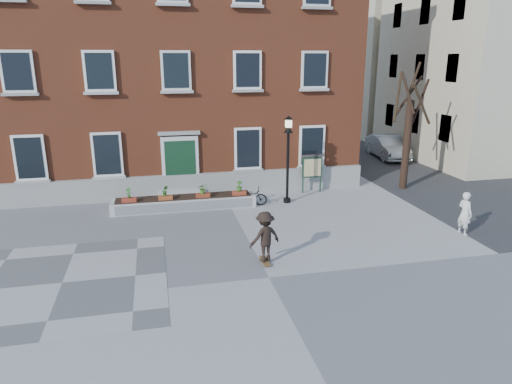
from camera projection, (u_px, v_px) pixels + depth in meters
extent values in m
plane|color=gray|center=(269.00, 278.00, 13.68)|extent=(100.00, 100.00, 0.00)
cube|color=#535355|center=(62.00, 283.00, 13.36)|extent=(6.00, 6.00, 0.01)
imported|color=black|center=(249.00, 196.00, 20.27)|extent=(1.66, 0.86, 0.83)
imported|color=#B9BBBE|center=(388.00, 147.00, 29.85)|extent=(2.06, 4.60, 1.47)
imported|color=silver|center=(465.00, 213.00, 16.86)|extent=(0.49, 0.66, 1.63)
cube|color=brown|center=(171.00, 64.00, 24.67)|extent=(18.00, 10.00, 12.00)
cube|color=gray|center=(182.00, 186.00, 21.42)|extent=(18.00, 0.24, 1.10)
cube|color=#9E9E99|center=(182.00, 196.00, 21.42)|extent=(2.60, 0.80, 0.20)
cube|color=#AAABA5|center=(182.00, 191.00, 21.51)|extent=(2.20, 0.50, 0.20)
cube|color=silver|center=(180.00, 163.00, 21.14)|extent=(1.70, 0.12, 2.50)
cube|color=#12331D|center=(181.00, 165.00, 21.13)|extent=(1.40, 0.06, 2.30)
cube|color=#969691|center=(179.00, 133.00, 20.71)|extent=(1.90, 0.25, 0.15)
cube|color=white|center=(30.00, 158.00, 19.63)|extent=(1.30, 0.10, 2.00)
cube|color=black|center=(30.00, 158.00, 19.58)|extent=(1.08, 0.04, 1.78)
cube|color=#9C9C97|center=(33.00, 182.00, 19.87)|extent=(1.44, 0.20, 0.12)
cube|color=silver|center=(17.00, 71.00, 18.61)|extent=(1.30, 0.10, 1.70)
cube|color=black|center=(17.00, 72.00, 18.56)|extent=(1.08, 0.04, 1.48)
cube|color=gray|center=(20.00, 94.00, 18.81)|extent=(1.44, 0.20, 0.12)
cube|color=#999994|center=(7.00, 0.00, 17.79)|extent=(1.44, 0.20, 0.12)
cube|color=silver|center=(107.00, 155.00, 20.30)|extent=(1.30, 0.10, 2.00)
cube|color=black|center=(107.00, 155.00, 20.25)|extent=(1.08, 0.04, 1.78)
cube|color=#ABABA5|center=(109.00, 178.00, 20.54)|extent=(1.44, 0.20, 0.12)
cube|color=white|center=(99.00, 71.00, 19.28)|extent=(1.30, 0.10, 1.70)
cube|color=black|center=(99.00, 71.00, 19.23)|extent=(1.08, 0.04, 1.48)
cube|color=#ABABA6|center=(101.00, 93.00, 19.48)|extent=(1.44, 0.20, 0.12)
cube|color=gray|center=(93.00, 2.00, 18.46)|extent=(1.44, 0.20, 0.12)
cube|color=silver|center=(176.00, 71.00, 19.95)|extent=(1.30, 0.10, 1.70)
cube|color=black|center=(176.00, 71.00, 19.90)|extent=(1.08, 0.04, 1.48)
cube|color=#A3A39E|center=(177.00, 92.00, 20.15)|extent=(1.44, 0.20, 0.12)
cube|color=#A6A5A0|center=(173.00, 4.00, 19.13)|extent=(1.44, 0.20, 0.12)
cube|color=white|center=(248.00, 149.00, 21.64)|extent=(1.30, 0.10, 2.00)
cube|color=black|center=(248.00, 149.00, 21.59)|extent=(1.08, 0.04, 1.78)
cube|color=gray|center=(248.00, 170.00, 21.88)|extent=(1.44, 0.20, 0.12)
cube|color=white|center=(247.00, 70.00, 20.62)|extent=(1.30, 0.10, 1.70)
cube|color=black|center=(248.00, 70.00, 20.57)|extent=(1.08, 0.04, 1.48)
cube|color=gray|center=(248.00, 91.00, 20.82)|extent=(1.44, 0.20, 0.12)
cube|color=#A5A5A0|center=(247.00, 6.00, 19.80)|extent=(1.44, 0.20, 0.12)
cube|color=white|center=(312.00, 146.00, 22.31)|extent=(1.30, 0.10, 2.00)
cube|color=black|center=(312.00, 146.00, 22.26)|extent=(1.08, 0.04, 1.78)
cube|color=#9C9D98|center=(311.00, 167.00, 22.55)|extent=(1.44, 0.20, 0.12)
cube|color=silver|center=(314.00, 70.00, 21.29)|extent=(1.30, 0.10, 1.70)
cube|color=black|center=(315.00, 70.00, 21.24)|extent=(1.08, 0.04, 1.48)
cube|color=#ACACA7|center=(314.00, 90.00, 21.49)|extent=(1.44, 0.20, 0.12)
cube|color=gray|center=(317.00, 8.00, 20.47)|extent=(1.44, 0.20, 0.12)
cube|color=silver|center=(184.00, 203.00, 19.93)|extent=(6.20, 1.10, 0.50)
cube|color=#ACACAC|center=(185.00, 207.00, 19.41)|extent=(5.80, 0.02, 0.40)
cube|color=black|center=(184.00, 197.00, 19.86)|extent=(5.80, 0.90, 0.06)
cube|color=maroon|center=(129.00, 200.00, 19.12)|extent=(0.60, 0.25, 0.20)
imported|color=#2C6F21|center=(129.00, 193.00, 19.02)|extent=(0.24, 0.24, 0.45)
cube|color=brown|center=(165.00, 198.00, 19.43)|extent=(0.60, 0.25, 0.20)
imported|color=#2B631D|center=(165.00, 191.00, 19.34)|extent=(0.25, 0.25, 0.45)
cube|color=maroon|center=(203.00, 196.00, 19.76)|extent=(0.60, 0.25, 0.20)
imported|color=#3B6F21|center=(203.00, 188.00, 19.67)|extent=(0.40, 0.40, 0.45)
cube|color=maroon|center=(239.00, 193.00, 20.10)|extent=(0.60, 0.25, 0.20)
imported|color=#30691F|center=(239.00, 186.00, 20.01)|extent=(0.25, 0.25, 0.45)
cylinder|color=black|center=(407.00, 145.00, 22.43)|extent=(0.36, 0.36, 4.40)
cylinder|color=black|center=(420.00, 102.00, 21.95)|extent=(0.12, 1.12, 2.23)
cylinder|color=black|center=(409.00, 96.00, 22.29)|extent=(1.18, 0.49, 1.97)
cylinder|color=#312315|center=(398.00, 96.00, 22.00)|extent=(0.88, 1.14, 2.35)
cylinder|color=black|center=(408.00, 93.00, 21.45)|extent=(0.60, 0.77, 1.90)
cylinder|color=#312315|center=(422.00, 104.00, 21.31)|extent=(1.39, 0.55, 1.95)
cylinder|color=#2F2114|center=(414.00, 79.00, 21.69)|extent=(0.43, 0.48, 1.58)
cube|color=#353538|center=(368.00, 149.00, 33.04)|extent=(8.00, 36.00, 0.01)
cube|color=beige|center=(493.00, 47.00, 28.57)|extent=(10.00, 11.00, 14.00)
cube|color=beige|center=(396.00, 56.00, 39.95)|extent=(10.00, 11.00, 13.00)
cube|color=black|center=(446.00, 128.00, 25.81)|extent=(0.08, 1.00, 1.50)
cube|color=black|center=(415.00, 121.00, 28.81)|extent=(0.08, 1.00, 1.50)
cube|color=black|center=(390.00, 115.00, 31.80)|extent=(0.08, 1.00, 1.50)
cube|color=black|center=(453.00, 68.00, 24.88)|extent=(0.08, 1.00, 1.50)
cube|color=black|center=(420.00, 67.00, 27.87)|extent=(0.08, 1.00, 1.50)
cube|color=black|center=(394.00, 66.00, 30.87)|extent=(0.08, 1.00, 1.50)
cube|color=black|center=(460.00, 5.00, 23.97)|extent=(0.08, 1.00, 1.50)
cube|color=black|center=(426.00, 11.00, 26.97)|extent=(0.08, 1.00, 1.50)
cube|color=black|center=(398.00, 16.00, 29.96)|extent=(0.08, 1.00, 1.50)
cylinder|color=black|center=(287.00, 200.00, 20.79)|extent=(0.32, 0.32, 0.20)
cylinder|color=black|center=(288.00, 168.00, 20.36)|extent=(0.12, 0.12, 3.20)
cone|color=black|center=(288.00, 129.00, 19.87)|extent=(0.40, 0.40, 0.30)
cube|color=#FFEDBB|center=(289.00, 123.00, 19.80)|extent=(0.24, 0.24, 0.34)
cone|color=black|center=(289.00, 118.00, 19.73)|extent=(0.40, 0.40, 0.16)
cylinder|color=#193325|center=(303.00, 175.00, 22.04)|extent=(0.08, 0.08, 1.80)
cylinder|color=black|center=(321.00, 174.00, 22.23)|extent=(0.08, 0.08, 1.80)
cube|color=#183124|center=(312.00, 167.00, 22.03)|extent=(1.00, 0.10, 1.00)
cube|color=beige|center=(313.00, 168.00, 21.98)|extent=(0.85, 0.02, 0.85)
cube|color=#3C3633|center=(313.00, 156.00, 21.87)|extent=(1.10, 0.16, 0.10)
cube|color=brown|center=(265.00, 261.00, 14.67)|extent=(0.22, 0.78, 0.03)
cylinder|color=black|center=(264.00, 266.00, 14.40)|extent=(0.03, 0.05, 0.05)
cylinder|color=black|center=(270.00, 265.00, 14.44)|extent=(0.03, 0.05, 0.05)
cylinder|color=black|center=(260.00, 259.00, 14.92)|extent=(0.03, 0.05, 0.05)
cylinder|color=black|center=(265.00, 258.00, 14.96)|extent=(0.03, 0.05, 0.05)
imported|color=black|center=(265.00, 237.00, 14.43)|extent=(1.20, 0.91, 1.65)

